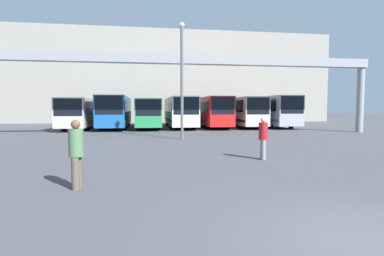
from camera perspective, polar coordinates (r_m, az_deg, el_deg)
name	(u,v)px	position (r m, az deg, el deg)	size (l,w,h in m)	color
ground_plane	(375,246)	(5.78, 31.55, -18.61)	(200.00, 200.00, 0.00)	#47474C
building_backdrop	(168,80)	(49.34, -4.50, 9.16)	(48.51, 12.00, 13.32)	gray
overhead_gantry	(191,67)	(24.12, -0.12, 11.46)	(30.34, 0.80, 6.27)	gray
bus_slot_0	(83,111)	(33.53, -20.04, 2.99)	(2.58, 12.28, 3.02)	beige
bus_slot_1	(116,110)	(32.72, -14.32, 3.33)	(2.62, 11.68, 3.27)	#1959A5
bus_slot_2	(148,112)	(32.36, -8.36, 3.11)	(2.46, 11.29, 2.97)	#268C4C
bus_slot_3	(179,110)	(32.99, -2.46, 3.39)	(2.58, 12.17, 3.20)	silver
bus_slot_4	(211,110)	(32.54, 3.69, 3.40)	(2.43, 10.17, 3.23)	red
bus_slot_5	(241,110)	(33.46, 9.37, 3.34)	(2.44, 10.24, 3.21)	beige
bus_slot_6	(269,110)	(34.90, 14.54, 3.43)	(2.56, 10.79, 3.35)	#999EA5
pedestrian_mid_right	(76,153)	(8.48, -21.18, -4.38)	(0.38, 0.38, 1.84)	brown
pedestrian_near_center	(263,137)	(12.70, 13.40, -1.70)	(0.37, 0.37, 1.77)	gray
lamp_post	(182,76)	(20.38, -1.94, 9.84)	(0.36, 0.36, 7.80)	#595B60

